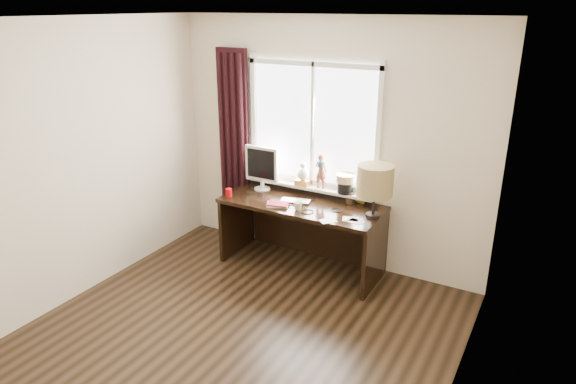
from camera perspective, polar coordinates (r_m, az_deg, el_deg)
The scene contains 18 objects.
floor at distance 4.44m, azimuth -7.68°, elevation -17.34°, with size 3.50×4.00×0.00m, color #352316.
ceiling at distance 3.53m, azimuth -9.72°, elevation 18.42°, with size 3.50×4.00×0.00m, color white.
wall_back at distance 5.43m, azimuth 4.34°, elevation 5.27°, with size 3.50×2.60×0.00m, color beige.
wall_left at distance 5.02m, azimuth -24.69°, elevation 2.18°, with size 4.00×2.60×0.00m, color beige.
wall_right at distance 3.13m, azimuth 18.04°, elevation -7.31°, with size 4.00×2.60×0.00m, color beige.
laptop at distance 5.34m, azimuth 0.87°, elevation -1.01°, with size 0.30×0.19×0.02m, color silver.
mug at distance 5.14m, azimuth 1.11°, elevation -1.49°, with size 0.09×0.08×0.09m, color white.
red_cup at distance 5.52m, azimuth -6.58°, elevation -0.06°, with size 0.07×0.07×0.09m, color #A80407.
window at distance 5.45m, azimuth 2.59°, elevation 5.37°, with size 1.52×0.23×1.40m.
curtain at distance 5.95m, azimuth -6.04°, elevation 4.71°, with size 0.38×0.09×2.25m.
desk at distance 5.50m, azimuth 1.97°, elevation -3.25°, with size 1.70×0.70×0.75m.
monitor at distance 5.63m, azimuth -2.93°, elevation 2.95°, with size 0.40×0.18×0.49m.
notebook_stack at distance 5.25m, azimuth -1.15°, elevation -1.36°, with size 0.27×0.23×0.03m.
brush_holder at distance 5.34m, azimuth 6.94°, elevation -0.61°, with size 0.09×0.09×0.25m.
icon_frame at distance 5.35m, azimuth 8.00°, elevation -0.56°, with size 0.10×0.03×0.13m.
table_lamp at distance 4.92m, azimuth 9.65°, elevation 1.19°, with size 0.35×0.35×0.52m.
loose_papers at distance 4.92m, azimuth 6.33°, elevation -3.15°, with size 0.41×0.31×0.00m.
desk_cables at distance 5.19m, azimuth 3.26°, elevation -1.78°, with size 0.48×0.46×0.01m.
Camera 1 is at (2.20, -2.77, 2.69)m, focal length 32.00 mm.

